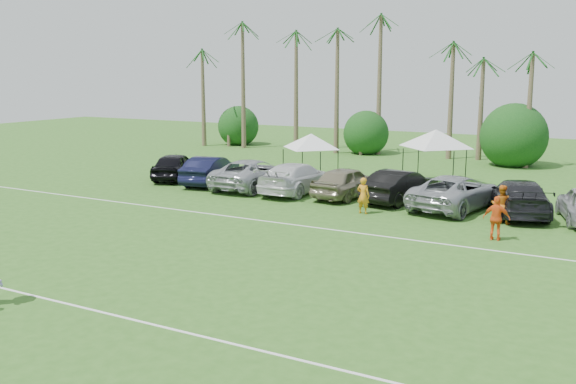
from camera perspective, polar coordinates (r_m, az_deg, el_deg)
The scene contains 26 objects.
ground at distance 18.85m, azimuth -22.62°, elevation -11.30°, with size 120.00×120.00×0.00m, color #31621D.
field_lines at distance 24.28m, azimuth -7.74°, elevation -5.63°, with size 80.00×12.10×0.01m.
palm_tree_0 at distance 60.52m, azimuth -7.81°, elevation 11.26°, with size 2.40×2.40×8.90m.
palm_tree_1 at distance 57.70m, azimuth -3.74°, elevation 12.23°, with size 2.40×2.40×9.90m.
palm_tree_2 at distance 55.21m, azimuth 0.75°, elevation 13.22°, with size 2.40×2.40×10.90m.
palm_tree_3 at distance 53.49m, azimuth 4.65°, elevation 14.17°, with size 2.40×2.40×11.90m.
palm_tree_4 at distance 51.88m, azimuth 8.72°, elevation 11.34°, with size 2.40×2.40×8.90m.
palm_tree_5 at distance 50.65m, azimuth 13.09°, elevation 12.20°, with size 2.40×2.40×9.90m.
palm_tree_6 at distance 49.73m, azimuth 17.68°, elevation 13.00°, with size 2.40×2.40×10.90m.
palm_tree_7 at distance 49.13m, azimuth 22.44°, elevation 13.73°, with size 2.40×2.40×11.90m.
bush_tree_0 at distance 59.82m, azimuth -4.77°, elevation 5.88°, with size 4.00×4.00×4.00m.
bush_tree_1 at distance 53.76m, azimuth 6.91°, elevation 5.30°, with size 4.00×4.00×4.00m.
bush_tree_2 at distance 50.54m, azimuth 19.66°, elevation 4.41°, with size 4.00×4.00×4.00m.
sideline_player_a at distance 31.12m, azimuth 6.71°, elevation -0.32°, with size 0.64×0.42×1.77m, color orange.
sideline_player_b at distance 30.38m, azimuth 18.42°, elevation -1.06°, with size 0.86×0.67×1.78m, color orange.
sideline_player_c at distance 27.38m, azimuth 18.05°, elevation -2.24°, with size 1.07×0.45×1.82m, color #F25C1A.
canopy_tent_left at distance 41.34m, azimuth 2.07°, elevation 5.21°, with size 4.09×4.09×3.32m.
canopy_tent_right at distance 40.42m, azimuth 13.05°, elevation 5.44°, with size 4.73×4.73×3.83m.
parked_car_0 at distance 41.38m, azimuth -9.99°, elevation 2.29°, with size 2.02×5.02×1.71m, color black.
parked_car_1 at distance 39.33m, azimuth -6.89°, elevation 1.94°, with size 1.81×5.19×1.71m, color black.
parked_car_2 at distance 37.71m, azimuth -3.17°, elevation 1.63°, with size 2.84×6.15×1.71m, color #9FA2A6.
parked_car_3 at distance 36.21m, azimuth 0.82°, elevation 1.26°, with size 2.40×5.89×1.71m, color silver.
parked_car_4 at distance 35.05m, azimuth 5.23°, elevation 0.90°, with size 2.02×5.02×1.71m, color gray.
parked_car_5 at distance 34.19m, azimuth 9.96°, elevation 0.54°, with size 1.81×5.19×1.71m, color black.
parked_car_6 at distance 33.00m, azimuth 14.64°, elevation -0.02°, with size 2.84×6.15×1.71m, color #93969B.
parked_car_7 at distance 32.62m, azimuth 19.81°, elevation -0.43°, with size 2.40×5.89×1.71m, color black.
Camera 1 is at (13.98, -10.66, 6.80)m, focal length 40.00 mm.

